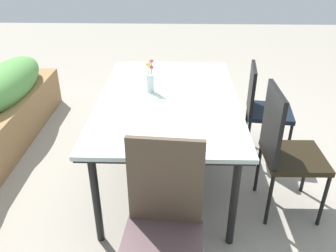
{
  "coord_description": "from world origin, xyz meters",
  "views": [
    {
      "loc": [
        -2.53,
        -0.05,
        1.9
      ],
      "look_at": [
        -0.01,
        0.02,
        0.5
      ],
      "focal_mm": 37.1,
      "sensor_mm": 36.0,
      "label": 1
    }
  ],
  "objects": [
    {
      "name": "chair_near_left",
      "position": [
        -0.4,
        -0.83,
        0.56
      ],
      "size": [
        0.43,
        0.43,
        1.0
      ],
      "rotation": [
        0.0,
        0.0,
        3.15
      ],
      "color": "black",
      "rests_on": "ground"
    },
    {
      "name": "flower_vase",
      "position": [
        0.1,
        0.17,
        0.87
      ],
      "size": [
        0.06,
        0.06,
        0.28
      ],
      "color": "silver",
      "rests_on": "dining_table"
    },
    {
      "name": "chair_near_right",
      "position": [
        0.39,
        -0.84,
        0.51
      ],
      "size": [
        0.46,
        0.46,
        0.88
      ],
      "rotation": [
        0.0,
        0.0,
        3.01
      ],
      "color": "black",
      "rests_on": "ground"
    },
    {
      "name": "chair_end_left",
      "position": [
        -1.17,
        0.02,
        0.55
      ],
      "size": [
        0.46,
        0.46,
        1.01
      ],
      "rotation": [
        0.0,
        0.0,
        1.49
      ],
      "color": "#4E393C",
      "rests_on": "ground"
    },
    {
      "name": "ground_plane",
      "position": [
        0.0,
        0.0,
        0.0
      ],
      "size": [
        12.0,
        12.0,
        0.0
      ],
      "primitive_type": "plane",
      "color": "gray"
    },
    {
      "name": "dining_table",
      "position": [
        -0.01,
        0.02,
        0.71
      ],
      "size": [
        1.73,
        1.1,
        0.76
      ],
      "color": "#B2C6C1",
      "rests_on": "ground"
    }
  ]
}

